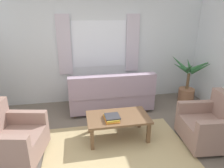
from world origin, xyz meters
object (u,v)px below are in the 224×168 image
at_px(couch, 111,95).
at_px(potted_plant, 188,83).
at_px(armchair_right, 211,125).
at_px(coffee_table, 118,119).
at_px(armchair_left, 10,139).
at_px(book_stack_on_table, 112,118).

distance_m(couch, potted_plant, 2.02).
height_order(armchair_right, coffee_table, armchair_right).
distance_m(armchair_left, potted_plant, 4.12).
bearing_deg(potted_plant, armchair_left, -158.51).
relative_size(armchair_right, potted_plant, 0.78).
xyz_separation_m(armchair_left, coffee_table, (1.74, 0.23, 0.03)).
bearing_deg(book_stack_on_table, armchair_right, -12.34).
height_order(couch, book_stack_on_table, couch).
xyz_separation_m(armchair_left, book_stack_on_table, (1.61, 0.15, 0.12)).
bearing_deg(potted_plant, couch, -176.53).
bearing_deg(coffee_table, armchair_right, -16.11).
height_order(couch, armchair_right, couch).
bearing_deg(potted_plant, armchair_right, -107.72).
xyz_separation_m(armchair_right, coffee_table, (-1.54, 0.45, 0.03)).
height_order(coffee_table, potted_plant, potted_plant).
distance_m(book_stack_on_table, potted_plant, 2.60).
xyz_separation_m(coffee_table, book_stack_on_table, (-0.13, -0.08, 0.09)).
bearing_deg(book_stack_on_table, potted_plant, 31.37).
relative_size(armchair_left, armchair_right, 1.08).
xyz_separation_m(couch, potted_plant, (2.01, 0.12, 0.11)).
height_order(armchair_left, book_stack_on_table, armchair_left).
relative_size(armchair_left, potted_plant, 0.84).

